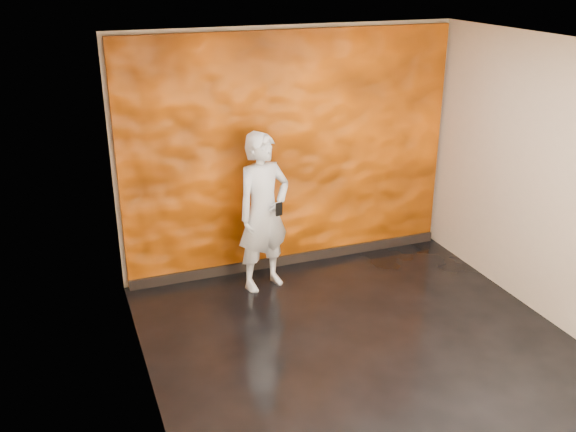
{
  "coord_description": "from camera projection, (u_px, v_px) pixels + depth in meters",
  "views": [
    {
      "loc": [
        -2.52,
        -4.65,
        3.46
      ],
      "look_at": [
        -0.4,
        0.98,
        1.03
      ],
      "focal_mm": 40.0,
      "sensor_mm": 36.0,
      "label": 1
    }
  ],
  "objects": [
    {
      "name": "phone",
      "position": [
        279.0,
        209.0,
        6.72
      ],
      "size": [
        0.08,
        0.04,
        0.15
      ],
      "primitive_type": "cube",
      "rotation": [
        0.0,
        0.0,
        0.26
      ],
      "color": "black",
      "rests_on": "man"
    },
    {
      "name": "man",
      "position": [
        263.0,
        212.0,
        6.97
      ],
      "size": [
        0.74,
        0.59,
        1.78
      ],
      "primitive_type": "imported",
      "rotation": [
        0.0,
        0.0,
        0.28
      ],
      "color": "#AEB5BE",
      "rests_on": "ground"
    },
    {
      "name": "room",
      "position": [
        370.0,
        211.0,
        5.62
      ],
      "size": [
        4.02,
        4.02,
        2.81
      ],
      "color": "black",
      "rests_on": "ground"
    },
    {
      "name": "feature_wall",
      "position": [
        291.0,
        153.0,
        7.33
      ],
      "size": [
        3.9,
        0.06,
        2.75
      ],
      "primitive_type": "cube",
      "color": "#F26405",
      "rests_on": "ground"
    },
    {
      "name": "baseboard",
      "position": [
        292.0,
        259.0,
        7.79
      ],
      "size": [
        3.9,
        0.04,
        0.12
      ],
      "primitive_type": "cube",
      "color": "black",
      "rests_on": "ground"
    }
  ]
}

